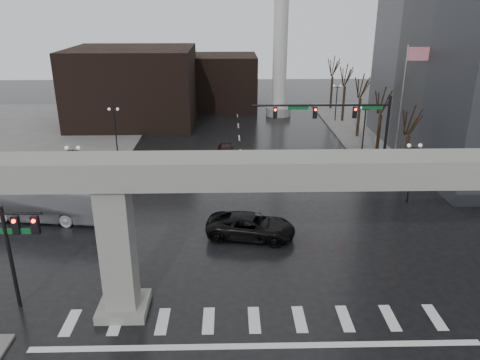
{
  "coord_description": "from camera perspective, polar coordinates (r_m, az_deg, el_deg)",
  "views": [
    {
      "loc": [
        -1.23,
        -21.28,
        15.67
      ],
      "look_at": [
        -0.53,
        7.85,
        4.5
      ],
      "focal_mm": 35.0,
      "sensor_mm": 36.0,
      "label": 1
    }
  ],
  "objects": [
    {
      "name": "lamp_left_2",
      "position": [
        65.6,
        -12.31,
        9.79
      ],
      "size": [
        1.22,
        0.32,
        5.11
      ],
      "color": "black",
      "rests_on": "ground"
    },
    {
      "name": "lamp_left_0",
      "position": [
        39.29,
        -19.5,
        1.65
      ],
      "size": [
        1.22,
        0.32,
        5.11
      ],
      "color": "black",
      "rests_on": "ground"
    },
    {
      "name": "pickup_truck",
      "position": [
        33.04,
        1.34,
        -5.65
      ],
      "size": [
        6.63,
        3.94,
        1.73
      ],
      "primitive_type": "imported",
      "rotation": [
        0.0,
        0.0,
        1.39
      ],
      "color": "black",
      "rests_on": "ground"
    },
    {
      "name": "tree_right_0",
      "position": [
        44.26,
        19.58,
        2.81
      ],
      "size": [
        1.09,
        1.58,
        7.5
      ],
      "color": "black",
      "rests_on": "ground"
    },
    {
      "name": "building_far_left",
      "position": [
        65.43,
        -12.85,
        11.08
      ],
      "size": [
        16.0,
        14.0,
        10.0
      ],
      "primitive_type": "cube",
      "color": "black",
      "rests_on": "ground"
    },
    {
      "name": "sidewalk_nw",
      "position": [
        64.32,
        -24.08,
        5.11
      ],
      "size": [
        28.0,
        36.0,
        0.15
      ],
      "primitive_type": "cube",
      "color": "slate",
      "rests_on": "ground"
    },
    {
      "name": "city_bus",
      "position": [
        38.89,
        -23.68,
        -2.15
      ],
      "size": [
        11.54,
        4.53,
        3.13
      ],
      "primitive_type": "imported",
      "rotation": [
        0.0,
        0.0,
        1.4
      ],
      "color": "silver",
      "rests_on": "ground"
    },
    {
      "name": "tree_right_3",
      "position": [
        66.45,
        12.55,
        9.48
      ],
      "size": [
        1.11,
        1.66,
        8.02
      ],
      "color": "black",
      "rests_on": "ground"
    },
    {
      "name": "far_car",
      "position": [
        49.5,
        -1.7,
        3.46
      ],
      "size": [
        1.95,
        4.61,
        1.56
      ],
      "primitive_type": "imported",
      "rotation": [
        0.0,
        0.0,
        0.03
      ],
      "color": "black",
      "rests_on": "ground"
    },
    {
      "name": "lamp_left_1",
      "position": [
        52.23,
        -15.03,
        6.76
      ],
      "size": [
        1.22,
        0.32,
        5.11
      ],
      "color": "black",
      "rests_on": "ground"
    },
    {
      "name": "lamp_right_2",
      "position": [
        66.11,
        11.7,
        9.92
      ],
      "size": [
        1.22,
        0.32,
        5.11
      ],
      "color": "black",
      "rests_on": "ground"
    },
    {
      "name": "smokestack",
      "position": [
        67.7,
        5.03,
        18.94
      ],
      "size": [
        3.6,
        3.6,
        30.0
      ],
      "color": "silver",
      "rests_on": "ground"
    },
    {
      "name": "tree_right_1",
      "position": [
        51.47,
        16.59,
        5.68
      ],
      "size": [
        1.09,
        1.61,
        7.67
      ],
      "color": "black",
      "rests_on": "ground"
    },
    {
      "name": "tree_right_2",
      "position": [
        58.9,
        14.32,
        7.83
      ],
      "size": [
        1.1,
        1.63,
        7.85
      ],
      "color": "black",
      "rests_on": "ground"
    },
    {
      "name": "signal_mast_arm",
      "position": [
        42.52,
        12.68,
        7.09
      ],
      "size": [
        12.12,
        0.43,
        8.0
      ],
      "color": "black",
      "rests_on": "ground"
    },
    {
      "name": "tree_right_4",
      "position": [
        74.1,
        11.13,
        10.79
      ],
      "size": [
        1.12,
        1.69,
        8.19
      ],
      "color": "black",
      "rests_on": "ground"
    },
    {
      "name": "lamp_right_1",
      "position": [
        52.86,
        14.96,
        6.93
      ],
      "size": [
        1.22,
        0.32,
        5.11
      ],
      "color": "black",
      "rests_on": "ground"
    },
    {
      "name": "flagpole_assembly",
      "position": [
        47.04,
        19.52,
        9.83
      ],
      "size": [
        2.06,
        0.12,
        12.0
      ],
      "color": "silver",
      "rests_on": "ground"
    },
    {
      "name": "sidewalk_ne",
      "position": [
        65.31,
        23.43,
        5.43
      ],
      "size": [
        28.0,
        36.0,
        0.15
      ],
      "primitive_type": "cube",
      "color": "slate",
      "rests_on": "ground"
    },
    {
      "name": "building_far_mid",
      "position": [
        74.21,
        -1.99,
        11.92
      ],
      "size": [
        10.0,
        10.0,
        8.0
      ],
      "primitive_type": "cube",
      "color": "black",
      "rests_on": "ground"
    },
    {
      "name": "ground",
      "position": [
        26.46,
        1.62,
        -15.36
      ],
      "size": [
        160.0,
        160.0,
        0.0
      ],
      "primitive_type": "plane",
      "color": "black",
      "rests_on": "ground"
    },
    {
      "name": "lamp_right_0",
      "position": [
        40.13,
        20.25,
        1.95
      ],
      "size": [
        1.22,
        0.32,
        5.11
      ],
      "color": "black",
      "rests_on": "ground"
    },
    {
      "name": "elevated_guideway",
      "position": [
        23.16,
        4.92,
        -1.41
      ],
      "size": [
        48.0,
        2.6,
        8.7
      ],
      "color": "gray",
      "rests_on": "ground"
    },
    {
      "name": "signal_left_pole",
      "position": [
        27.02,
        -25.46,
        -6.65
      ],
      "size": [
        2.3,
        0.3,
        6.0
      ],
      "color": "black",
      "rests_on": "ground"
    }
  ]
}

